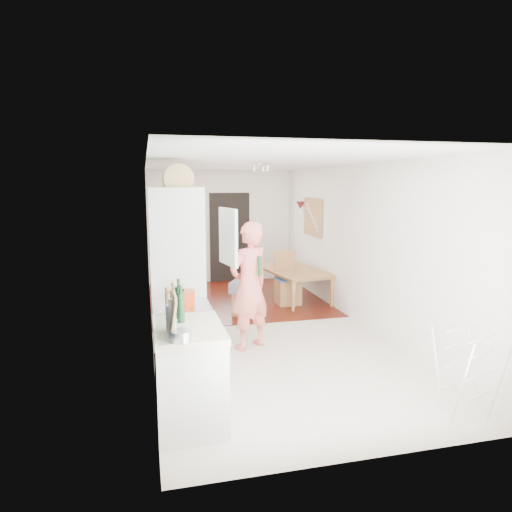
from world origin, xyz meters
name	(u,v)px	position (x,y,z in m)	size (l,w,h in m)	color
room_shell	(259,248)	(0.00, 0.00, 1.25)	(3.20, 7.00, 2.50)	white
floor	(259,328)	(0.00, 0.00, 0.00)	(3.20, 7.00, 0.01)	beige
wood_floor_overlay	(235,299)	(0.00, 1.85, 0.01)	(3.20, 3.30, 0.01)	#60170A
sage_wall_panel	(151,219)	(-1.59, -2.00, 1.85)	(0.02, 3.00, 1.30)	slate
tile_splashback	(155,303)	(-1.59, -2.55, 1.15)	(0.02, 1.90, 0.50)	black
doorway_recess	(230,238)	(0.20, 3.48, 1.00)	(0.90, 0.04, 2.00)	black
base_cabinet	(189,377)	(-1.30, -2.55, 0.43)	(0.60, 0.90, 0.86)	silver
worktop	(188,329)	(-1.30, -2.55, 0.89)	(0.62, 0.92, 0.06)	beige
range_cooker	(183,348)	(-1.30, -1.80, 0.44)	(0.60, 0.60, 0.88)	silver
cooker_top	(181,307)	(-1.30, -1.80, 0.90)	(0.60, 0.60, 0.04)	#B7B6B9
fridge_housing	(177,273)	(-1.27, -0.78, 1.07)	(0.66, 0.66, 2.15)	silver
fridge_door	(228,237)	(-0.66, -1.08, 1.55)	(0.56, 0.04, 0.70)	silver
fridge_interior	(201,235)	(-0.96, -0.78, 1.55)	(0.02, 0.52, 0.66)	white
pinboard	(313,217)	(1.58, 1.90, 1.55)	(0.03, 0.90, 0.70)	tan
pinboard_frame	(312,217)	(1.57, 1.90, 1.55)	(0.01, 0.94, 0.74)	#AD7B49
wall_sconce	(300,205)	(1.54, 2.55, 1.75)	(0.18, 0.18, 0.16)	maroon
person	(249,274)	(-0.33, -0.79, 1.01)	(0.74, 0.48, 2.02)	#F67466
dining_table	(295,286)	(1.09, 1.54, 0.25)	(1.44, 0.80, 0.51)	#AD7B49
dining_chair	(288,279)	(0.86, 1.22, 0.49)	(0.41, 0.41, 0.97)	#AD7B49
stool	(242,304)	(-0.10, 0.74, 0.20)	(0.30, 0.30, 0.40)	#AD7B49
grey_drape	(243,287)	(-0.09, 0.73, 0.49)	(0.40, 0.40, 0.18)	gray
drying_rack	(468,374)	(1.27, -3.07, 0.42)	(0.43, 0.39, 0.83)	silver
bread_bin	(178,179)	(-1.23, -0.81, 2.25)	(0.38, 0.36, 0.20)	tan
red_casserole	(182,299)	(-1.29, -1.85, 1.00)	(0.27, 0.27, 0.16)	red
steel_pan	(181,336)	(-1.39, -2.94, 0.96)	(0.18, 0.18, 0.09)	#B7B6B9
held_bottle	(260,266)	(-0.21, -0.90, 1.13)	(0.06, 0.06, 0.26)	#1B4222
bottle_a	(181,307)	(-1.35, -2.42, 1.06)	(0.07, 0.07, 0.28)	#1B4222
bottle_b	(179,302)	(-1.36, -2.29, 1.07)	(0.07, 0.07, 0.31)	#1B4222
bottle_c	(171,317)	(-1.45, -2.62, 1.03)	(0.09, 0.09, 0.22)	silver
pepper_mill_front	(168,302)	(-1.45, -2.04, 1.02)	(0.05, 0.05, 0.20)	tan
pepper_mill_back	(175,300)	(-1.38, -2.04, 1.04)	(0.07, 0.07, 0.24)	tan
chopping_boards	(173,315)	(-1.44, -2.77, 1.09)	(0.04, 0.25, 0.35)	tan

